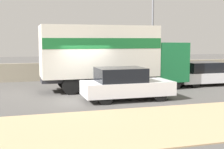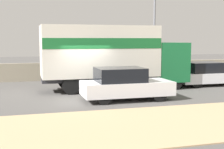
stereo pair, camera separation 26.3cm
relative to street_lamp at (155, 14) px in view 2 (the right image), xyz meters
The scene contains 7 objects.
ground_plane 9.98m from the street_lamp, 133.70° to the right, with size 80.00×80.00×0.00m, color #514F4C.
dirt_shoulder_foreground 14.00m from the street_lamp, 117.49° to the right, with size 60.00×4.66×0.04m.
stone_wall_backdrop 7.34m from the street_lamp, behind, with size 60.00×0.35×1.23m.
street_lamp is the anchor object (origin of this frame).
box_truck 6.78m from the street_lamp, 135.82° to the right, with size 8.14×2.33×3.54m.
car_hatchback 9.65m from the street_lamp, 122.11° to the right, with size 4.14×1.82×1.51m.
car_sedan_second 6.09m from the street_lamp, 69.87° to the right, with size 4.02×1.74×1.43m.
Camera 2 is at (-3.04, -14.65, 2.76)m, focal length 50.00 mm.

